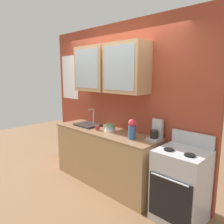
{
  "coord_description": "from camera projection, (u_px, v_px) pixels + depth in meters",
  "views": [
    {
      "loc": [
        2.49,
        -2.38,
        1.84
      ],
      "look_at": [
        0.18,
        0.0,
        1.25
      ],
      "focal_mm": 34.3,
      "sensor_mm": 36.0,
      "label": 1
    }
  ],
  "objects": [
    {
      "name": "counter",
      "position": [
        105.0,
        157.0,
        3.63
      ],
      "size": [
        1.99,
        0.59,
        0.92
      ],
      "color": "tan",
      "rests_on": "ground_plane"
    },
    {
      "name": "sink_faucet",
      "position": [
        88.0,
        124.0,
        3.88
      ],
      "size": [
        0.43,
        0.35,
        0.3
      ],
      "color": "#2D2D30",
      "rests_on": "counter"
    },
    {
      "name": "bowl_stack",
      "position": [
        110.0,
        128.0,
        3.5
      ],
      "size": [
        0.17,
        0.17,
        0.12
      ],
      "color": "white",
      "rests_on": "counter"
    },
    {
      "name": "ground_plane",
      "position": [
        105.0,
        182.0,
        3.71
      ],
      "size": [
        10.0,
        10.0,
        0.0
      ],
      "primitive_type": "plane",
      "color": "brown"
    },
    {
      "name": "coffee_maker",
      "position": [
        156.0,
        132.0,
        3.05
      ],
      "size": [
        0.17,
        0.2,
        0.29
      ],
      "color": "#B7B7BC",
      "rests_on": "counter"
    },
    {
      "name": "back_wall_unit",
      "position": [
        116.0,
        94.0,
        3.65
      ],
      "size": [
        3.39,
        0.46,
        2.67
      ],
      "color": "#993D28",
      "rests_on": "ground_plane"
    },
    {
      "name": "vase",
      "position": [
        132.0,
        129.0,
        3.05
      ],
      "size": [
        0.11,
        0.11,
        0.29
      ],
      "color": "#33598C",
      "rests_on": "counter"
    },
    {
      "name": "cup_near_sink",
      "position": [
        97.0,
        128.0,
        3.56
      ],
      "size": [
        0.1,
        0.07,
        0.08
      ],
      "color": "#993838",
      "rests_on": "counter"
    },
    {
      "name": "stove_range",
      "position": [
        181.0,
        185.0,
        2.68
      ],
      "size": [
        0.59,
        0.6,
        1.1
      ],
      "color": "silver",
      "rests_on": "ground_plane"
    }
  ]
}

